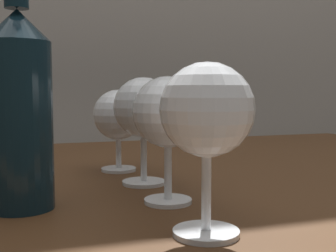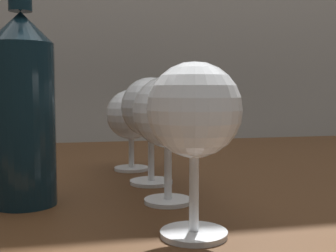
{
  "view_description": "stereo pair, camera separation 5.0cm",
  "coord_description": "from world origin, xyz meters",
  "px_view_note": "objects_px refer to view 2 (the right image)",
  "views": [
    {
      "loc": [
        -0.25,
        -0.66,
        0.91
      ],
      "look_at": [
        -0.1,
        -0.19,
        0.87
      ],
      "focal_mm": 45.58,
      "sensor_mm": 36.0,
      "label": 1
    },
    {
      "loc": [
        -0.21,
        -0.68,
        0.91
      ],
      "look_at": [
        -0.1,
        -0.19,
        0.87
      ],
      "focal_mm": 45.58,
      "sensor_mm": 36.0,
      "label": 2
    }
  ],
  "objects_px": {
    "wine_glass_empty": "(168,115)",
    "wine_glass_pinot": "(151,110)",
    "wine_glass_amber": "(194,113)",
    "wine_bottle": "(23,104)",
    "wine_glass_chardonnay": "(131,116)"
  },
  "relations": [
    {
      "from": "wine_glass_amber",
      "to": "wine_bottle",
      "type": "xyz_separation_m",
      "value": [
        -0.16,
        0.15,
        0.0
      ]
    },
    {
      "from": "wine_glass_amber",
      "to": "wine_bottle",
      "type": "distance_m",
      "value": 0.22
    },
    {
      "from": "wine_glass_chardonnay",
      "to": "wine_bottle",
      "type": "bearing_deg",
      "value": -128.25
    },
    {
      "from": "wine_glass_amber",
      "to": "wine_glass_chardonnay",
      "type": "distance_m",
      "value": 0.34
    },
    {
      "from": "wine_glass_amber",
      "to": "wine_glass_pinot",
      "type": "height_order",
      "value": "wine_glass_amber"
    },
    {
      "from": "wine_glass_empty",
      "to": "wine_glass_pinot",
      "type": "relative_size",
      "value": 0.99
    },
    {
      "from": "wine_glass_empty",
      "to": "wine_glass_pinot",
      "type": "distance_m",
      "value": 0.11
    },
    {
      "from": "wine_glass_amber",
      "to": "wine_glass_empty",
      "type": "height_order",
      "value": "wine_glass_amber"
    },
    {
      "from": "wine_glass_chardonnay",
      "to": "wine_glass_pinot",
      "type": "bearing_deg",
      "value": -83.02
    },
    {
      "from": "wine_glass_amber",
      "to": "wine_bottle",
      "type": "height_order",
      "value": "wine_bottle"
    },
    {
      "from": "wine_glass_pinot",
      "to": "wine_glass_empty",
      "type": "bearing_deg",
      "value": -89.62
    },
    {
      "from": "wine_glass_pinot",
      "to": "wine_bottle",
      "type": "bearing_deg",
      "value": -154.04
    },
    {
      "from": "wine_glass_amber",
      "to": "wine_glass_pinot",
      "type": "distance_m",
      "value": 0.22
    },
    {
      "from": "wine_glass_amber",
      "to": "wine_glass_pinot",
      "type": "relative_size",
      "value": 1.05
    },
    {
      "from": "wine_glass_amber",
      "to": "wine_bottle",
      "type": "relative_size",
      "value": 0.54
    }
  ]
}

